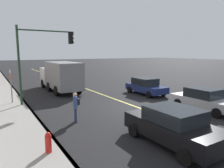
{
  "coord_description": "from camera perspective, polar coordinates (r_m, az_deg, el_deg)",
  "views": [
    {
      "loc": [
        -11.42,
        8.92,
        3.87
      ],
      "look_at": [
        0.49,
        1.69,
        1.72
      ],
      "focal_mm": 33.15,
      "sensor_mm": 36.0,
      "label": 1
    }
  ],
  "objects": [
    {
      "name": "ground",
      "position": [
        15.0,
        6.53,
        -6.24
      ],
      "size": [
        200.0,
        200.0,
        0.0
      ],
      "primitive_type": "plane",
      "color": "black"
    },
    {
      "name": "sidewalk_slab",
      "position": [
        12.07,
        -25.67,
        -10.46
      ],
      "size": [
        80.0,
        2.85,
        0.15
      ],
      "primitive_type": "cube",
      "color": "gray",
      "rests_on": "ground"
    },
    {
      "name": "curb_edge",
      "position": [
        12.24,
        -19.32,
        -9.8
      ],
      "size": [
        80.0,
        0.16,
        0.15
      ],
      "primitive_type": "cube",
      "color": "slate",
      "rests_on": "ground"
    },
    {
      "name": "lane_stripe_center",
      "position": [
        15.0,
        6.53,
        -6.22
      ],
      "size": [
        80.0,
        0.16,
        0.01
      ],
      "primitive_type": "cube",
      "color": "#D8CC4C",
      "rests_on": "ground"
    },
    {
      "name": "car_silver",
      "position": [
        15.25,
        24.11,
        -3.82
      ],
      "size": [
        4.4,
        2.03,
        1.49
      ],
      "color": "#A8AAB2",
      "rests_on": "ground"
    },
    {
      "name": "car_black",
      "position": [
        9.24,
        16.48,
        -10.97
      ],
      "size": [
        4.4,
        2.09,
        1.58
      ],
      "color": "black",
      "rests_on": "ground"
    },
    {
      "name": "car_navy",
      "position": [
        19.36,
        9.26,
        -0.55
      ],
      "size": [
        4.13,
        1.92,
        1.52
      ],
      "color": "navy",
      "rests_on": "ground"
    },
    {
      "name": "truck_gray",
      "position": [
        21.26,
        -14.0,
        2.28
      ],
      "size": [
        7.42,
        2.43,
        2.92
      ],
      "color": "silver",
      "rests_on": "ground"
    },
    {
      "name": "pedestrian_with_backpack",
      "position": [
        11.66,
        -9.99,
        -5.76
      ],
      "size": [
        0.45,
        0.45,
        1.67
      ],
      "color": "#262D4C",
      "rests_on": "ground"
    },
    {
      "name": "traffic_light_mast",
      "position": [
        16.04,
        -18.82,
        8.49
      ],
      "size": [
        0.28,
        4.16,
        5.7
      ],
      "color": "#1E3823",
      "rests_on": "ground"
    },
    {
      "name": "street_sign_post",
      "position": [
        16.93,
        -26.09,
        0.08
      ],
      "size": [
        0.6,
        0.08,
        2.66
      ],
      "color": "slate",
      "rests_on": "ground"
    },
    {
      "name": "fire_hydrant",
      "position": [
        8.39,
        -17.14,
        -15.59
      ],
      "size": [
        0.24,
        0.24,
        0.94
      ],
      "color": "red",
      "rests_on": "ground"
    }
  ]
}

